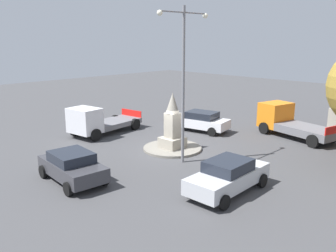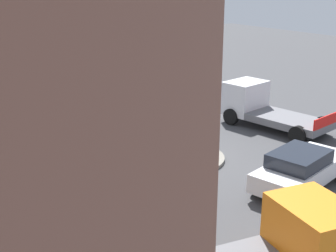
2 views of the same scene
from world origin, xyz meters
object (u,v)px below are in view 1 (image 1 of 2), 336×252
object	(u,v)px
car_dark_grey_passing	(72,166)
monument	(172,125)
truck_orange_far_side	(289,122)
streetlamp	(183,71)
car_silver_approaching	(228,176)
car_white_waiting	(199,121)
truck_white_near_island	(96,122)

from	to	relation	value
car_dark_grey_passing	monument	bearing A→B (deg)	-178.48
car_dark_grey_passing	truck_orange_far_side	xyz separation A→B (m)	(-15.22, 3.33, 0.23)
car_dark_grey_passing	streetlamp	bearing A→B (deg)	162.24
streetlamp	car_silver_approaching	size ratio (longest dim) A/B	1.86
streetlamp	car_white_waiting	world-z (taller)	streetlamp
monument	car_dark_grey_passing	distance (m)	7.11
monument	truck_orange_far_side	size ratio (longest dim) A/B	0.58
car_white_waiting	truck_orange_far_side	world-z (taller)	truck_orange_far_side
car_silver_approaching	truck_white_near_island	size ratio (longest dim) A/B	0.79
streetlamp	car_dark_grey_passing	size ratio (longest dim) A/B	2.05
monument	truck_orange_far_side	world-z (taller)	monument
truck_orange_far_side	car_dark_grey_passing	bearing A→B (deg)	-12.36
streetlamp	monument	bearing A→B (deg)	-122.09
monument	truck_orange_far_side	xyz separation A→B (m)	(-8.16, 3.52, -0.55)
car_white_waiting	streetlamp	bearing A→B (deg)	32.86
monument	car_white_waiting	bearing A→B (deg)	-158.78
car_silver_approaching	car_dark_grey_passing	bearing A→B (deg)	-54.67
truck_orange_far_side	car_silver_approaching	bearing A→B (deg)	13.80
car_dark_grey_passing	truck_white_near_island	xyz separation A→B (m)	(-5.66, -6.33, 0.22)
streetlamp	car_silver_approaching	xyz separation A→B (m)	(1.51, 4.17, -4.28)
car_silver_approaching	car_white_waiting	distance (m)	11.00
car_silver_approaching	truck_orange_far_side	distance (m)	11.28
car_dark_grey_passing	car_white_waiting	bearing A→B (deg)	-170.28
streetlamp	truck_white_near_island	xyz separation A→B (m)	(0.13, -8.18, -4.07)
car_dark_grey_passing	car_silver_approaching	xyz separation A→B (m)	(-4.27, 6.02, 0.01)
streetlamp	car_white_waiting	size ratio (longest dim) A/B	1.76
car_silver_approaching	truck_orange_far_side	xyz separation A→B (m)	(-10.95, -2.69, 0.22)
monument	car_silver_approaching	distance (m)	6.85
monument	car_white_waiting	world-z (taller)	monument
monument	streetlamp	distance (m)	4.26
monument	truck_orange_far_side	bearing A→B (deg)	156.64
car_dark_grey_passing	truck_orange_far_side	bearing A→B (deg)	167.64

